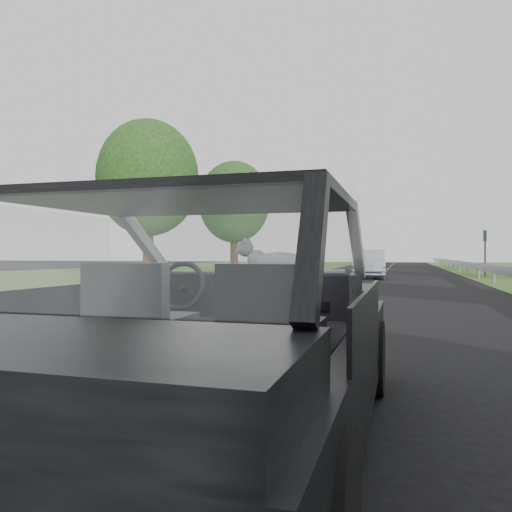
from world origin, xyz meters
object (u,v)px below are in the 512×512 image
Objects in this scene: other_car at (369,264)px; cat at (279,261)px; highway_sign at (485,253)px; subject_car at (218,322)px.

cat is at bearing -91.94° from other_car.
other_car is (-0.69, 20.65, -0.41)m from cat.
highway_sign is at bearing 26.35° from other_car.
other_car is 6.41m from highway_sign.
subject_car is at bearing -85.87° from highway_sign.
subject_car is 1.71× the size of highway_sign.
cat is 0.25× the size of highway_sign.
subject_car is 0.97× the size of other_car.
other_car reaches higher than cat.
subject_car is 21.31m from other_car.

